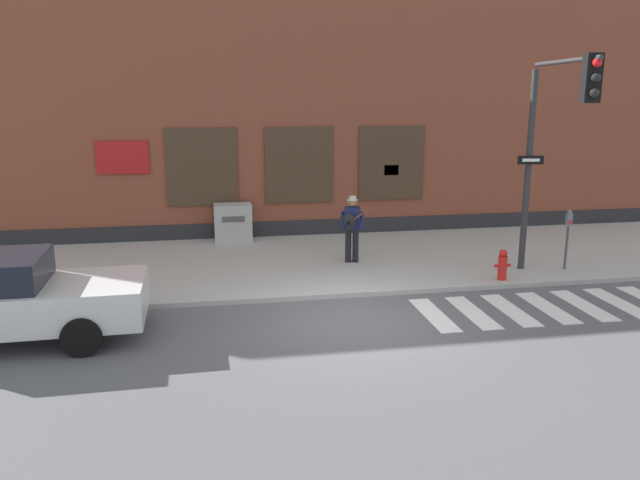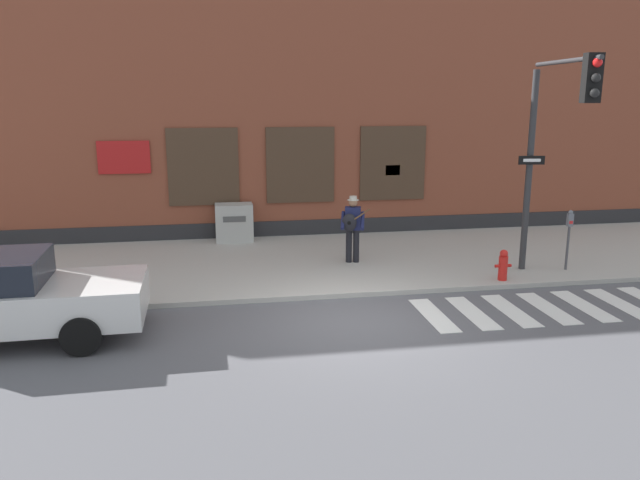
% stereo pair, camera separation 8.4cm
% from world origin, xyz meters
% --- Properties ---
extents(ground_plane, '(160.00, 160.00, 0.00)m').
position_xyz_m(ground_plane, '(0.00, 0.00, 0.00)').
color(ground_plane, '#56565B').
extents(sidewalk, '(28.00, 5.66, 0.11)m').
position_xyz_m(sidewalk, '(0.00, 4.19, 0.05)').
color(sidewalk, '#ADAAA3').
rests_on(sidewalk, ground).
extents(building_backdrop, '(28.00, 4.06, 8.71)m').
position_xyz_m(building_backdrop, '(-0.00, 9.02, 4.35)').
color(building_backdrop, brown).
rests_on(building_backdrop, ground).
extents(crosswalk, '(5.20, 1.90, 0.01)m').
position_xyz_m(crosswalk, '(4.00, 0.06, 0.01)').
color(crosswalk, silver).
rests_on(crosswalk, ground).
extents(red_car, '(4.63, 2.05, 1.53)m').
position_xyz_m(red_car, '(-6.13, 0.13, 0.77)').
color(red_car, silver).
rests_on(red_car, ground).
extents(busker, '(0.72, 0.64, 1.65)m').
position_xyz_m(busker, '(0.82, 3.76, 1.05)').
color(busker, black).
rests_on(busker, sidewalk).
extents(traffic_light, '(0.85, 3.12, 4.79)m').
position_xyz_m(traffic_light, '(4.52, 1.30, 3.46)').
color(traffic_light, '#2D2D30').
rests_on(traffic_light, sidewalk).
extents(parking_meter, '(0.13, 0.11, 1.44)m').
position_xyz_m(parking_meter, '(5.69, 2.26, 1.05)').
color(parking_meter, '#47474C').
rests_on(parking_meter, sidewalk).
extents(utility_box, '(1.04, 0.64, 1.06)m').
position_xyz_m(utility_box, '(-1.96, 6.57, 0.64)').
color(utility_box, '#ADADA8').
rests_on(utility_box, sidewalk).
extents(fire_hydrant, '(0.38, 0.20, 0.70)m').
position_xyz_m(fire_hydrant, '(3.82, 1.71, 0.45)').
color(fire_hydrant, red).
rests_on(fire_hydrant, sidewalk).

